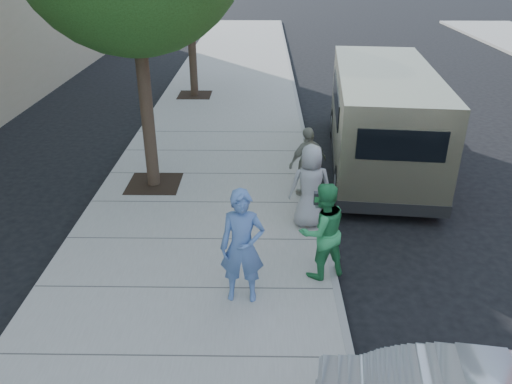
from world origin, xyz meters
TOP-DOWN VIEW (x-y plane):
  - ground at (0.00, 0.00)m, footprint 120.00×120.00m
  - sidewalk at (-1.00, 0.00)m, footprint 5.00×60.00m
  - curb_face at (1.44, 0.00)m, footprint 0.12×60.00m
  - parking_meter at (1.21, -0.74)m, footprint 0.29×0.12m
  - van at (3.17, 3.95)m, footprint 2.86×6.86m
  - person_officer at (-0.07, -1.72)m, footprint 0.69×0.46m
  - person_green_shirt at (1.20, -1.09)m, footprint 1.00×0.91m
  - person_gray_shirt at (1.15, 0.58)m, footprint 0.87×0.62m
  - person_striped_polo at (1.20, 1.88)m, footprint 0.99×0.78m

SIDE VIEW (x-z plane):
  - ground at x=0.00m, z-range 0.00..0.00m
  - sidewalk at x=-1.00m, z-range 0.00..0.15m
  - curb_face at x=1.44m, z-range -0.01..0.15m
  - person_striped_polo at x=1.20m, z-range 0.15..1.72m
  - person_gray_shirt at x=1.15m, z-range 0.15..1.82m
  - person_green_shirt at x=1.20m, z-range 0.15..1.83m
  - person_officer at x=-0.07m, z-range 0.15..2.02m
  - parking_meter at x=1.21m, z-range 0.46..1.82m
  - van at x=3.17m, z-range 0.07..2.55m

